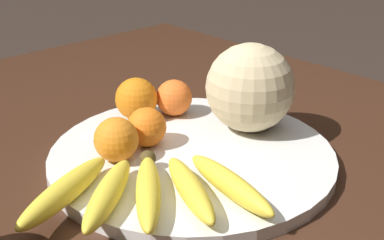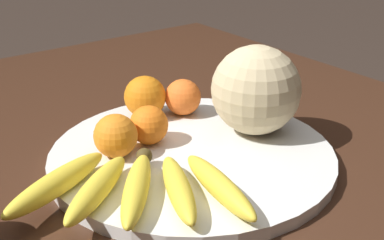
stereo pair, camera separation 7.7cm
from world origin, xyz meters
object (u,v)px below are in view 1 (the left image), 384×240
melon (250,88)px  orange_front_left (116,139)px  kitchen_table (201,227)px  orange_mid_center (136,99)px  banana_bunch (145,189)px  orange_front_right (147,127)px  orange_back_left (174,98)px  fruit_bowl (192,155)px  produce_tag (112,136)px

melon → orange_front_left: melon is taller
kitchen_table → orange_mid_center: size_ratio=20.21×
banana_bunch → orange_front_left: (0.11, -0.04, 0.02)m
orange_front_right → banana_bunch: bearing=140.2°
kitchen_table → banana_bunch: 0.18m
orange_back_left → kitchen_table: bearing=150.9°
fruit_bowl → orange_mid_center: bearing=-5.4°
kitchen_table → orange_front_right: orange_front_right is taller
banana_bunch → produce_tag: bearing=-164.4°
melon → orange_front_right: (0.07, 0.16, -0.04)m
orange_mid_center → produce_tag: (-0.03, 0.07, -0.03)m
fruit_bowl → produce_tag: size_ratio=5.02×
kitchen_table → produce_tag: bearing=15.7°
kitchen_table → orange_front_left: bearing=42.1°
melon → orange_back_left: size_ratio=2.27×
orange_front_left → orange_front_right: bearing=-83.4°
banana_bunch → orange_back_left: orange_back_left is taller
orange_front_right → fruit_bowl: bearing=-149.3°
fruit_bowl → orange_front_left: orange_front_left is taller
kitchen_table → orange_mid_center: orange_mid_center is taller
melon → orange_back_left: melon is taller
kitchen_table → produce_tag: size_ratio=16.97×
orange_mid_center → orange_front_left: bearing=131.0°
fruit_bowl → orange_mid_center: size_ratio=5.98×
fruit_bowl → orange_front_right: bearing=30.7°
orange_front_right → produce_tag: size_ratio=0.71×
fruit_bowl → produce_tag: bearing=26.6°
produce_tag → melon: bearing=-147.5°
melon → orange_mid_center: melon is taller
fruit_bowl → orange_back_left: size_ratio=6.86×
banana_bunch → orange_back_left: size_ratio=4.55×
orange_front_left → produce_tag: 0.08m
kitchen_table → orange_front_left: (0.09, 0.08, 0.14)m
banana_bunch → orange_back_left: bearing=169.4°
orange_front_left → orange_back_left: 0.18m
orange_front_left → orange_front_right: 0.06m
kitchen_table → orange_back_left: orange_back_left is taller
fruit_bowl → orange_front_right: size_ratio=7.11×
banana_bunch → orange_front_left: bearing=-160.3°
produce_tag → orange_front_left: bearing=127.4°
orange_front_left → orange_mid_center: (0.10, -0.11, 0.00)m
kitchen_table → orange_mid_center: bearing=-9.2°
kitchen_table → melon: melon is taller
orange_front_right → produce_tag: orange_front_right is taller
orange_front_right → orange_mid_center: orange_mid_center is taller
orange_front_left → orange_back_left: orange_front_left is taller
banana_bunch → orange_front_left: 0.12m
orange_front_left → orange_back_left: size_ratio=1.04×
kitchen_table → orange_back_left: bearing=-29.1°
orange_mid_center → orange_front_right: bearing=150.7°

